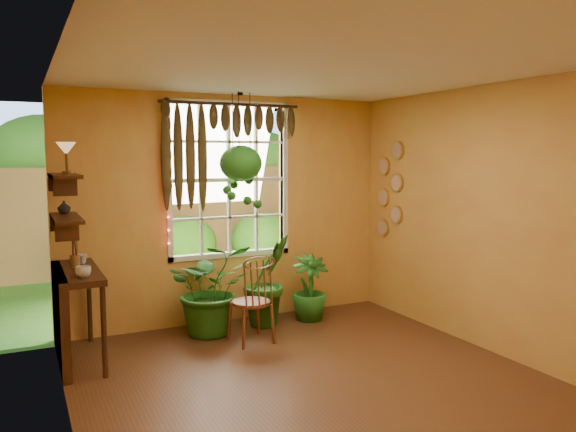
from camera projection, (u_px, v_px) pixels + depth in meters
name	position (u px, v px, depth m)	size (l,w,h in m)	color
floor	(322.00, 388.00, 4.82)	(4.50, 4.50, 0.00)	#532F17
ceiling	(324.00, 67.00, 4.53)	(4.50, 4.50, 0.00)	white
wall_back	(230.00, 209.00, 6.69)	(4.00, 4.00, 0.00)	gold
wall_left	(66.00, 250.00, 3.81)	(4.50, 4.50, 0.00)	gold
wall_right	(499.00, 220.00, 5.54)	(4.50, 4.50, 0.00)	gold
window	(229.00, 180.00, 6.68)	(1.52, 0.10, 1.86)	white
valance_vine	(225.00, 130.00, 6.47)	(1.70, 0.12, 1.10)	#371B0F
string_lights	(167.00, 177.00, 6.26)	(0.03, 0.03, 1.54)	#FF2633
wall_plates	(390.00, 190.00, 7.11)	(0.04, 0.32, 1.10)	beige
counter_ledge	(66.00, 306.00, 5.37)	(0.40, 1.20, 0.90)	#371B0F
shelf_lower	(66.00, 218.00, 5.29)	(0.25, 0.90, 0.04)	#371B0F
shelf_upper	(64.00, 176.00, 5.25)	(0.25, 0.90, 0.04)	#371B0F
backyard	(160.00, 192.00, 10.94)	(14.00, 10.00, 12.00)	#1E5D1A
windsor_chair	(252.00, 313.00, 5.96)	(0.44, 0.47, 1.10)	brown
potted_plant_left	(212.00, 288.00, 6.23)	(0.94, 0.81, 1.04)	#144D15
potted_plant_mid	(268.00, 280.00, 6.57)	(0.59, 0.47, 1.07)	#144D15
potted_plant_right	(310.00, 288.00, 6.78)	(0.44, 0.44, 0.79)	#144D15
hanging_basket	(241.00, 165.00, 6.40)	(0.49, 0.49, 1.34)	black
cup_a	(83.00, 272.00, 5.01)	(0.13, 0.13, 0.11)	silver
cup_b	(82.00, 259.00, 5.67)	(0.10, 0.10, 0.09)	beige
brush_jar	(75.00, 253.00, 5.49)	(0.09, 0.09, 0.35)	brown
shelf_vase	(64.00, 207.00, 5.54)	(0.12, 0.12, 0.13)	#B2AD99
tiffany_lamp	(66.00, 151.00, 5.12)	(0.18, 0.18, 0.29)	brown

